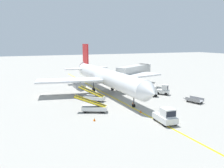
{
  "coord_description": "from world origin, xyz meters",
  "views": [
    {
      "loc": [
        -17.11,
        -31.87,
        10.85
      ],
      "look_at": [
        -0.37,
        9.7,
        2.5
      ],
      "focal_mm": 37.15,
      "sensor_mm": 36.0,
      "label": 1
    }
  ],
  "objects_px": {
    "belt_loader_forward_hold": "(94,97)",
    "safety_cone_tail_area": "(94,119)",
    "jet_bridge": "(136,70)",
    "baggage_tug_near_wing": "(164,90)",
    "safety_cone_nose_right": "(133,103)",
    "safety_cone_wingtip_right": "(91,90)",
    "pushback_tug": "(166,116)",
    "ground_crew_marshaller": "(133,91)",
    "safety_cone_nose_left": "(141,111)",
    "safety_cone_wingtip_left": "(141,97)",
    "baggage_tug_by_cargo_door": "(152,92)",
    "baggage_cart_loaded": "(195,100)",
    "belt_loader_aft_hold": "(94,107)",
    "airliner": "(106,77)"
  },
  "relations": [
    {
      "from": "pushback_tug",
      "to": "safety_cone_tail_area",
      "type": "xyz_separation_m",
      "value": [
        -8.56,
        4.43,
        -0.77
      ]
    },
    {
      "from": "baggage_tug_near_wing",
      "to": "baggage_cart_loaded",
      "type": "relative_size",
      "value": 0.7
    },
    {
      "from": "safety_cone_nose_left",
      "to": "belt_loader_aft_hold",
      "type": "bearing_deg",
      "value": 154.95
    },
    {
      "from": "pushback_tug",
      "to": "baggage_tug_near_wing",
      "type": "distance_m",
      "value": 17.21
    },
    {
      "from": "baggage_tug_near_wing",
      "to": "belt_loader_forward_hold",
      "type": "height_order",
      "value": "belt_loader_forward_hold"
    },
    {
      "from": "baggage_tug_by_cargo_door",
      "to": "belt_loader_aft_hold",
      "type": "bearing_deg",
      "value": -158.36
    },
    {
      "from": "baggage_tug_by_cargo_door",
      "to": "safety_cone_wingtip_right",
      "type": "distance_m",
      "value": 13.58
    },
    {
      "from": "belt_loader_forward_hold",
      "to": "belt_loader_aft_hold",
      "type": "bearing_deg",
      "value": -107.77
    },
    {
      "from": "safety_cone_wingtip_left",
      "to": "belt_loader_aft_hold",
      "type": "bearing_deg",
      "value": -156.14
    },
    {
      "from": "safety_cone_wingtip_right",
      "to": "baggage_tug_near_wing",
      "type": "bearing_deg",
      "value": -35.45
    },
    {
      "from": "airliner",
      "to": "safety_cone_wingtip_right",
      "type": "relative_size",
      "value": 80.23
    },
    {
      "from": "baggage_tug_by_cargo_door",
      "to": "safety_cone_tail_area",
      "type": "distance_m",
      "value": 17.69
    },
    {
      "from": "pushback_tug",
      "to": "ground_crew_marshaller",
      "type": "bearing_deg",
      "value": 78.84
    },
    {
      "from": "baggage_tug_near_wing",
      "to": "ground_crew_marshaller",
      "type": "height_order",
      "value": "baggage_tug_near_wing"
    },
    {
      "from": "safety_cone_nose_right",
      "to": "safety_cone_tail_area",
      "type": "xyz_separation_m",
      "value": [
        -8.88,
        -5.7,
        0.0
      ]
    },
    {
      "from": "belt_loader_aft_hold",
      "to": "ground_crew_marshaller",
      "type": "xyz_separation_m",
      "value": [
        10.5,
        7.37,
        0.13
      ]
    },
    {
      "from": "airliner",
      "to": "safety_cone_wingtip_left",
      "type": "xyz_separation_m",
      "value": [
        4.68,
        -7.1,
        -3.2
      ]
    },
    {
      "from": "belt_loader_forward_hold",
      "to": "safety_cone_nose_right",
      "type": "xyz_separation_m",
      "value": [
        5.61,
        -4.82,
        -0.56
      ]
    },
    {
      "from": "jet_bridge",
      "to": "belt_loader_forward_hold",
      "type": "height_order",
      "value": "jet_bridge"
    },
    {
      "from": "baggage_cart_loaded",
      "to": "safety_cone_nose_left",
      "type": "height_order",
      "value": "baggage_cart_loaded"
    },
    {
      "from": "safety_cone_wingtip_left",
      "to": "safety_cone_wingtip_right",
      "type": "height_order",
      "value": "same"
    },
    {
      "from": "airliner",
      "to": "safety_cone_nose_left",
      "type": "xyz_separation_m",
      "value": [
        0.13,
        -15.1,
        -3.2
      ]
    },
    {
      "from": "airliner",
      "to": "ground_crew_marshaller",
      "type": "bearing_deg",
      "value": -48.92
    },
    {
      "from": "baggage_cart_loaded",
      "to": "ground_crew_marshaller",
      "type": "bearing_deg",
      "value": 131.58
    },
    {
      "from": "pushback_tug",
      "to": "belt_loader_forward_hold",
      "type": "height_order",
      "value": "belt_loader_forward_hold"
    },
    {
      "from": "belt_loader_aft_hold",
      "to": "baggage_tug_near_wing",
      "type": "bearing_deg",
      "value": 19.4
    },
    {
      "from": "ground_crew_marshaller",
      "to": "safety_cone_wingtip_right",
      "type": "xyz_separation_m",
      "value": [
        -6.38,
        7.63,
        -0.69
      ]
    },
    {
      "from": "baggage_tug_near_wing",
      "to": "belt_loader_aft_hold",
      "type": "relative_size",
      "value": 0.53
    },
    {
      "from": "belt_loader_forward_hold",
      "to": "belt_loader_aft_hold",
      "type": "relative_size",
      "value": 0.87
    },
    {
      "from": "baggage_tug_by_cargo_door",
      "to": "belt_loader_forward_hold",
      "type": "xyz_separation_m",
      "value": [
        -11.67,
        1.05,
        -0.15
      ]
    },
    {
      "from": "jet_bridge",
      "to": "baggage_tug_near_wing",
      "type": "relative_size",
      "value": 4.52
    },
    {
      "from": "airliner",
      "to": "safety_cone_tail_area",
      "type": "relative_size",
      "value": 80.23
    },
    {
      "from": "belt_loader_aft_hold",
      "to": "belt_loader_forward_hold",
      "type": "bearing_deg",
      "value": 72.23
    },
    {
      "from": "jet_bridge",
      "to": "baggage_tug_by_cargo_door",
      "type": "bearing_deg",
      "value": -104.48
    },
    {
      "from": "airliner",
      "to": "baggage_tug_by_cargo_door",
      "type": "bearing_deg",
      "value": -41.92
    },
    {
      "from": "jet_bridge",
      "to": "baggage_tug_by_cargo_door",
      "type": "relative_size",
      "value": 4.46
    },
    {
      "from": "baggage_tug_by_cargo_door",
      "to": "safety_cone_nose_left",
      "type": "bearing_deg",
      "value": -130.06
    },
    {
      "from": "airliner",
      "to": "jet_bridge",
      "type": "distance_m",
      "value": 12.36
    },
    {
      "from": "belt_loader_forward_hold",
      "to": "ground_crew_marshaller",
      "type": "bearing_deg",
      "value": 5.84
    },
    {
      "from": "pushback_tug",
      "to": "safety_cone_nose_left",
      "type": "distance_m",
      "value": 5.47
    },
    {
      "from": "belt_loader_forward_hold",
      "to": "safety_cone_tail_area",
      "type": "height_order",
      "value": "belt_loader_forward_hold"
    },
    {
      "from": "belt_loader_aft_hold",
      "to": "baggage_cart_loaded",
      "type": "relative_size",
      "value": 1.33
    },
    {
      "from": "safety_cone_nose_left",
      "to": "safety_cone_wingtip_left",
      "type": "distance_m",
      "value": 9.2
    },
    {
      "from": "jet_bridge",
      "to": "safety_cone_wingtip_right",
      "type": "height_order",
      "value": "jet_bridge"
    },
    {
      "from": "safety_cone_nose_right",
      "to": "safety_cone_wingtip_right",
      "type": "xyz_separation_m",
      "value": [
        -3.58,
        13.3,
        0.0
      ]
    },
    {
      "from": "jet_bridge",
      "to": "safety_cone_nose_left",
      "type": "distance_m",
      "value": 24.07
    },
    {
      "from": "safety_cone_wingtip_left",
      "to": "safety_cone_tail_area",
      "type": "relative_size",
      "value": 1.0
    },
    {
      "from": "pushback_tug",
      "to": "safety_cone_nose_left",
      "type": "height_order",
      "value": "pushback_tug"
    },
    {
      "from": "safety_cone_wingtip_left",
      "to": "safety_cone_tail_area",
      "type": "distance_m",
      "value": 15.2
    },
    {
      "from": "baggage_tug_near_wing",
      "to": "safety_cone_wingtip_right",
      "type": "xyz_separation_m",
      "value": [
        -12.73,
        9.06,
        -0.71
      ]
    }
  ]
}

